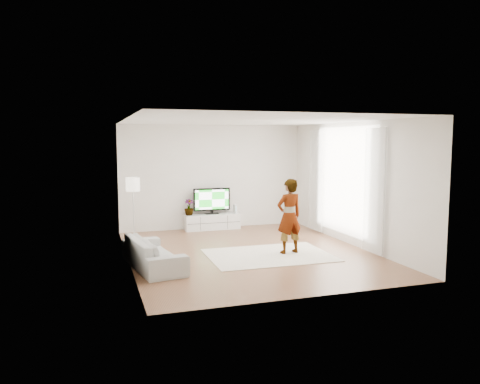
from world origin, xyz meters
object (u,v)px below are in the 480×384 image
object	(u,v)px
rug	(269,255)
player	(289,216)
sofa	(154,253)
media_console	(212,222)
television	(212,200)
floor_lamp	(133,187)

from	to	relation	value
rug	player	xyz separation A→B (m)	(0.46, 0.03, 0.80)
player	sofa	bearing A→B (deg)	-4.92
media_console	sofa	size ratio (longest dim) A/B	0.78
media_console	player	bearing A→B (deg)	-74.47
media_console	television	xyz separation A→B (m)	(0.00, 0.03, 0.59)
television	player	xyz separation A→B (m)	(0.87, -3.14, 0.01)
sofa	rug	bearing A→B (deg)	-95.08
sofa	media_console	bearing A→B (deg)	-40.36
television	rug	bearing A→B (deg)	-82.67
media_console	rug	distance (m)	3.17
rug	floor_lamp	bearing A→B (deg)	134.90
media_console	sofa	distance (m)	3.87
television	floor_lamp	xyz separation A→B (m)	(-2.12, -0.64, 0.47)
television	rug	size ratio (longest dim) A/B	0.40
media_console	television	world-z (taller)	television
rug	floor_lamp	world-z (taller)	floor_lamp
player	sofa	size ratio (longest dim) A/B	0.83
rug	sofa	distance (m)	2.43
television	player	bearing A→B (deg)	-74.60
media_console	floor_lamp	distance (m)	2.44
media_console	floor_lamp	bearing A→B (deg)	-163.97
rug	television	bearing A→B (deg)	97.33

